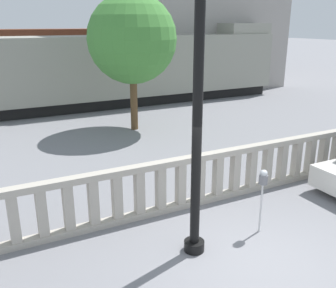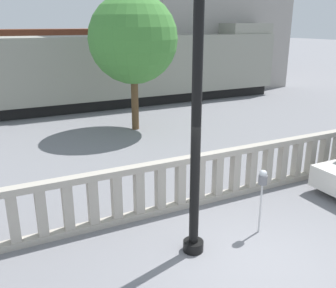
# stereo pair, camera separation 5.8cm
# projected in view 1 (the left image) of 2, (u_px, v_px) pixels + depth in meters

# --- Properties ---
(ground_plane) EXTENTS (160.00, 160.00, 0.00)m
(ground_plane) POSITION_uv_depth(u_px,v_px,m) (259.00, 262.00, 6.89)
(ground_plane) COLOR slate
(balustrade) EXTENTS (17.03, 0.24, 1.26)m
(balustrade) POSITION_uv_depth(u_px,v_px,m) (190.00, 181.00, 8.85)
(balustrade) COLOR #ADA599
(balustrade) RESTS_ON ground
(lamppost) EXTENTS (0.40, 0.40, 5.50)m
(lamppost) POSITION_uv_depth(u_px,v_px,m) (197.00, 119.00, 6.45)
(lamppost) COLOR black
(lamppost) RESTS_ON ground
(parking_meter) EXTENTS (0.18, 0.18, 1.40)m
(parking_meter) POSITION_uv_depth(u_px,v_px,m) (263.00, 182.00, 7.56)
(parking_meter) COLOR silver
(parking_meter) RESTS_ON ground
(train_near) EXTENTS (18.18, 2.81, 4.19)m
(train_near) POSITION_uv_depth(u_px,v_px,m) (122.00, 69.00, 19.79)
(train_near) COLOR black
(train_near) RESTS_ON ground
(train_far) EXTENTS (27.11, 2.99, 4.35)m
(train_far) POSITION_uv_depth(u_px,v_px,m) (87.00, 51.00, 30.67)
(train_far) COLOR black
(train_far) RESTS_ON ground
(tree_left) EXTENTS (3.47, 3.47, 5.35)m
(tree_left) POSITION_uv_depth(u_px,v_px,m) (132.00, 39.00, 14.44)
(tree_left) COLOR brown
(tree_left) RESTS_ON ground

